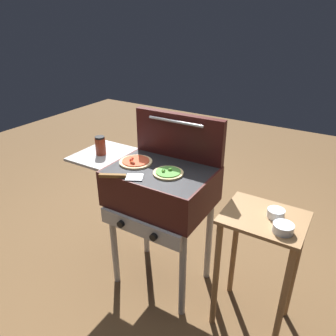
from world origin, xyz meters
The scene contains 10 objects.
ground_plane centered at (0.00, 0.00, 0.00)m, with size 8.00×8.00×0.00m, color brown.
grill centered at (-0.01, 0.00, 0.76)m, with size 0.96×0.53×0.90m.
grill_lid_open centered at (0.00, 0.21, 1.05)m, with size 0.63×0.09×0.30m.
pizza_veggie centered at (0.07, -0.03, 0.91)m, with size 0.18×0.18×0.03m.
pizza_pepperoni centered at (-0.19, -0.01, 0.91)m, with size 0.21×0.21×0.04m.
sauce_jar centered at (-0.48, -0.02, 0.96)m, with size 0.07×0.07×0.13m.
spatula centered at (-0.14, -0.22, 0.91)m, with size 0.26×0.17×0.02m.
prep_table centered at (0.66, 0.00, 0.56)m, with size 0.44×0.36×0.78m.
topping_bowl_near centered at (0.71, 0.03, 0.81)m, with size 0.09×0.09×0.04m.
topping_bowl_far centered at (0.77, -0.09, 0.81)m, with size 0.10×0.10×0.04m.
Camera 1 is at (0.96, -1.49, 1.77)m, focal length 34.13 mm.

